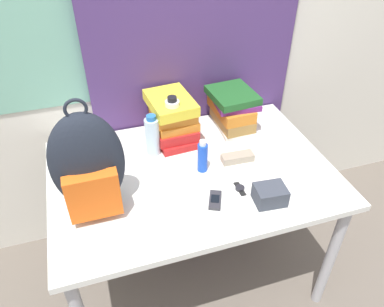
# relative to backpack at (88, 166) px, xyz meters

# --- Properties ---
(wall_back) EXTENTS (6.00, 0.06, 2.50)m
(wall_back) POSITION_rel_backpack_xyz_m (0.43, 0.60, 0.30)
(wall_back) COLOR silver
(wall_back) RESTS_ON ground_plane
(curtain_blue) EXTENTS (1.07, 0.04, 2.50)m
(curtain_blue) POSITION_rel_backpack_xyz_m (0.59, 0.55, 0.30)
(curtain_blue) COLOR #4C336B
(curtain_blue) RESTS_ON ground_plane
(desk) EXTENTS (1.26, 0.86, 0.74)m
(desk) POSITION_rel_backpack_xyz_m (0.44, 0.09, -0.29)
(desk) COLOR silver
(desk) RESTS_ON ground_plane
(backpack) EXTENTS (0.28, 0.19, 0.49)m
(backpack) POSITION_rel_backpack_xyz_m (0.00, 0.00, 0.00)
(backpack) COLOR #1E232D
(backpack) RESTS_ON desk
(book_stack_left) EXTENTS (0.22, 0.29, 0.23)m
(book_stack_left) POSITION_rel_backpack_xyz_m (0.42, 0.37, -0.10)
(book_stack_left) COLOR red
(book_stack_left) RESTS_ON desk
(book_stack_center) EXTENTS (0.24, 0.28, 0.21)m
(book_stack_center) POSITION_rel_backpack_xyz_m (0.74, 0.37, -0.10)
(book_stack_center) COLOR silver
(book_stack_center) RESTS_ON desk
(water_bottle) EXTENTS (0.07, 0.07, 0.21)m
(water_bottle) POSITION_rel_backpack_xyz_m (0.30, 0.28, -0.11)
(water_bottle) COLOR silver
(water_bottle) RESTS_ON desk
(sports_bottle) EXTENTS (0.07, 0.07, 0.27)m
(sports_bottle) POSITION_rel_backpack_xyz_m (0.41, 0.30, -0.08)
(sports_bottle) COLOR white
(sports_bottle) RESTS_ON desk
(sunscreen_bottle) EXTENTS (0.05, 0.05, 0.16)m
(sunscreen_bottle) POSITION_rel_backpack_xyz_m (0.48, 0.08, -0.13)
(sunscreen_bottle) COLOR blue
(sunscreen_bottle) RESTS_ON desk
(cell_phone) EXTENTS (0.09, 0.11, 0.02)m
(cell_phone) POSITION_rel_backpack_xyz_m (0.47, -0.12, -0.20)
(cell_phone) COLOR #2D2D33
(cell_phone) RESTS_ON desk
(sunglasses_case) EXTENTS (0.15, 0.06, 0.04)m
(sunglasses_case) POSITION_rel_backpack_xyz_m (0.66, 0.10, -0.19)
(sunglasses_case) COLOR gray
(sunglasses_case) RESTS_ON desk
(camera_pouch) EXTENTS (0.13, 0.11, 0.07)m
(camera_pouch) POSITION_rel_backpack_xyz_m (0.68, -0.19, -0.17)
(camera_pouch) COLOR #383D47
(camera_pouch) RESTS_ON desk
(wristwatch) EXTENTS (0.04, 0.09, 0.01)m
(wristwatch) POSITION_rel_backpack_xyz_m (0.59, -0.09, -0.20)
(wristwatch) COLOR black
(wristwatch) RESTS_ON desk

